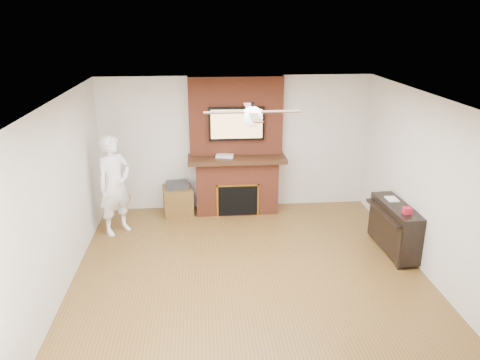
{
  "coord_description": "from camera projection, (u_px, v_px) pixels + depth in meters",
  "views": [
    {
      "loc": [
        -0.65,
        -5.69,
        3.5
      ],
      "look_at": [
        -0.08,
        0.9,
        1.18
      ],
      "focal_mm": 35.0,
      "sensor_mm": 36.0,
      "label": 1
    }
  ],
  "objects": [
    {
      "name": "cable_box",
      "position": [
        225.0,
        156.0,
        8.48
      ],
      "size": [
        0.34,
        0.23,
        0.04
      ],
      "primitive_type": "cube",
      "rotation": [
        0.0,
        0.0,
        -0.18
      ],
      "color": "silver",
      "rests_on": "fireplace"
    },
    {
      "name": "candle_blue",
      "position": [
        245.0,
        212.0,
        8.75
      ],
      "size": [
        0.06,
        0.06,
        0.08
      ],
      "primitive_type": "cylinder",
      "color": "#3644A2",
      "rests_on": "ground"
    },
    {
      "name": "fireplace",
      "position": [
        236.0,
        160.0,
        8.62
      ],
      "size": [
        1.78,
        0.64,
        2.5
      ],
      "color": "brown",
      "rests_on": "ground"
    },
    {
      "name": "room_shell",
      "position": [
        252.0,
        197.0,
        6.14
      ],
      "size": [
        5.36,
        5.86,
        2.86
      ],
      "color": "brown",
      "rests_on": "ground"
    },
    {
      "name": "person",
      "position": [
        115.0,
        185.0,
        7.75
      ],
      "size": [
        0.74,
        0.73,
        1.7
      ],
      "primitive_type": "imported",
      "rotation": [
        0.0,
        0.0,
        0.76
      ],
      "color": "white",
      "rests_on": "ground"
    },
    {
      "name": "tv",
      "position": [
        237.0,
        124.0,
        8.35
      ],
      "size": [
        1.0,
        0.08,
        0.6
      ],
      "color": "black",
      "rests_on": "fireplace"
    },
    {
      "name": "candle_orange",
      "position": [
        227.0,
        212.0,
        8.7
      ],
      "size": [
        0.07,
        0.07,
        0.11
      ],
      "primitive_type": "cylinder",
      "color": "#E2591A",
      "rests_on": "ground"
    },
    {
      "name": "side_table",
      "position": [
        178.0,
        199.0,
        8.71
      ],
      "size": [
        0.59,
        0.59,
        0.61
      ],
      "rotation": [
        0.0,
        0.0,
        0.13
      ],
      "color": "brown",
      "rests_on": "ground"
    },
    {
      "name": "piano",
      "position": [
        395.0,
        227.0,
        7.23
      ],
      "size": [
        0.5,
        1.21,
        0.87
      ],
      "rotation": [
        0.0,
        0.0,
        0.05
      ],
      "color": "black",
      "rests_on": "ground"
    },
    {
      "name": "candle_cream",
      "position": [
        248.0,
        211.0,
        8.73
      ],
      "size": [
        0.08,
        0.08,
        0.12
      ],
      "primitive_type": "cylinder",
      "color": "beige",
      "rests_on": "ground"
    },
    {
      "name": "ceiling_fan",
      "position": [
        252.0,
        116.0,
        5.79
      ],
      "size": [
        1.21,
        1.21,
        0.31
      ],
      "color": "black",
      "rests_on": "room_shell"
    },
    {
      "name": "candle_green",
      "position": [
        238.0,
        211.0,
        8.77
      ],
      "size": [
        0.07,
        0.07,
        0.1
      ],
      "primitive_type": "cylinder",
      "color": "#2E7332",
      "rests_on": "ground"
    }
  ]
}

